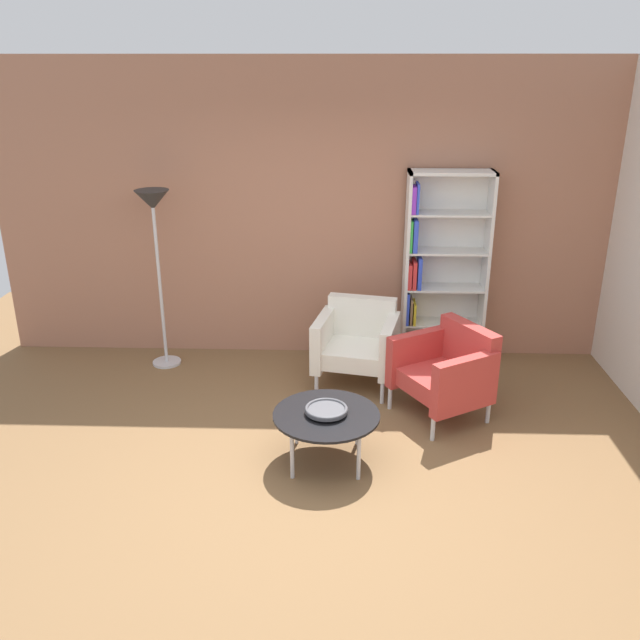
% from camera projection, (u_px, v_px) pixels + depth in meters
% --- Properties ---
extents(ground_plane, '(8.32, 8.32, 0.00)m').
position_uv_depth(ground_plane, '(310.00, 486.00, 4.82)').
color(ground_plane, brown).
extents(brick_back_panel, '(6.40, 0.12, 2.90)m').
position_uv_depth(brick_back_panel, '(321.00, 213.00, 6.59)').
color(brick_back_panel, '#A87056').
rests_on(brick_back_panel, ground_plane).
extents(bookshelf_tall, '(0.80, 0.30, 1.90)m').
position_uv_depth(bookshelf_tall, '(438.00, 270.00, 6.54)').
color(bookshelf_tall, silver).
rests_on(bookshelf_tall, ground_plane).
extents(coffee_table_low, '(0.80, 0.80, 0.40)m').
position_uv_depth(coffee_table_low, '(326.00, 417.00, 5.00)').
color(coffee_table_low, black).
rests_on(coffee_table_low, ground_plane).
extents(decorative_bowl, '(0.32, 0.32, 0.05)m').
position_uv_depth(decorative_bowl, '(326.00, 410.00, 4.97)').
color(decorative_bowl, '#4C4C51').
rests_on(decorative_bowl, coffee_table_low).
extents(armchair_by_bookshelf, '(0.83, 0.79, 0.78)m').
position_uv_depth(armchair_by_bookshelf, '(357.00, 342.00, 6.22)').
color(armchair_by_bookshelf, white).
rests_on(armchair_by_bookshelf, ground_plane).
extents(armchair_spare_guest, '(0.92, 0.94, 0.78)m').
position_uv_depth(armchair_spare_guest, '(447.00, 370.00, 5.65)').
color(armchair_spare_guest, '#B73833').
rests_on(armchair_spare_guest, ground_plane).
extents(floor_lamp_torchiere, '(0.32, 0.32, 1.74)m').
position_uv_depth(floor_lamp_torchiere, '(154.00, 221.00, 6.24)').
color(floor_lamp_torchiere, silver).
rests_on(floor_lamp_torchiere, ground_plane).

